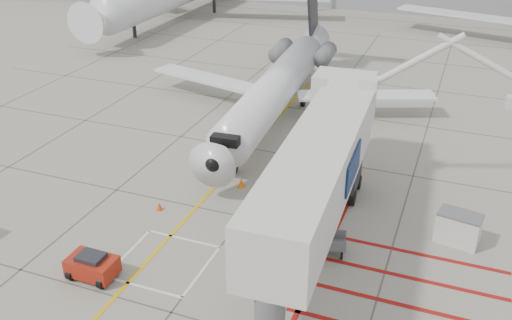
% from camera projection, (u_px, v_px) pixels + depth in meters
% --- Properties ---
extents(ground_plane, '(260.00, 260.00, 0.00)m').
position_uv_depth(ground_plane, '(211.00, 259.00, 27.48)').
color(ground_plane, gray).
rests_on(ground_plane, ground).
extents(regional_jet, '(25.37, 31.12, 7.78)m').
position_uv_depth(regional_jet, '(268.00, 78.00, 39.41)').
color(regional_jet, silver).
rests_on(regional_jet, ground_plane).
extents(jet_bridge, '(10.36, 20.39, 7.99)m').
position_uv_depth(jet_bridge, '(315.00, 184.00, 25.91)').
color(jet_bridge, silver).
rests_on(jet_bridge, ground_plane).
extents(pushback_tug, '(2.22, 1.40, 1.29)m').
position_uv_depth(pushback_tug, '(92.00, 265.00, 26.00)').
color(pushback_tug, '#9E1F0F').
rests_on(pushback_tug, ground_plane).
extents(baggage_cart, '(1.93, 1.46, 1.09)m').
position_uv_depth(baggage_cart, '(328.00, 243.00, 27.68)').
color(baggage_cart, '#515055').
rests_on(baggage_cart, ground_plane).
extents(ground_power_unit, '(2.26, 1.56, 1.64)m').
position_uv_depth(ground_power_unit, '(458.00, 228.00, 28.38)').
color(ground_power_unit, silver).
rests_on(ground_power_unit, ground_plane).
extents(cone_nose, '(0.34, 0.34, 0.47)m').
position_uv_depth(cone_nose, '(159.00, 206.00, 31.34)').
color(cone_nose, '#F6410C').
rests_on(cone_nose, ground_plane).
extents(cone_side, '(0.41, 0.41, 0.57)m').
position_uv_depth(cone_side, '(241.00, 182.00, 33.59)').
color(cone_side, orange).
rests_on(cone_side, ground_plane).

